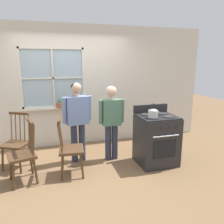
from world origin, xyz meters
name	(u,v)px	position (x,y,z in m)	size (l,w,h in m)	color
ground_plane	(84,170)	(0.00, 0.00, 0.00)	(16.00, 16.00, 0.00)	brown
wall_back	(74,87)	(0.03, 1.40, 1.33)	(6.40, 0.16, 2.70)	silver
chair_by_window	(16,144)	(-1.13, 0.45, 0.46)	(0.56, 0.55, 1.01)	#4C331E
chair_near_wall	(70,149)	(-0.23, -0.08, 0.46)	(0.44, 0.46, 1.01)	#4C331E
chair_center_cluster	(23,155)	(-0.96, -0.11, 0.46)	(0.49, 0.51, 1.01)	#4C331E
person_elderly_left	(77,115)	(-0.03, 0.42, 0.91)	(0.57, 0.28, 1.53)	#2D3347
person_teen_center	(111,117)	(0.61, 0.32, 0.87)	(0.50, 0.22, 1.46)	#2D3347
stove	(156,139)	(1.38, -0.07, 0.47)	(0.70, 0.68, 1.08)	#232326
kettle	(153,113)	(1.22, -0.20, 1.02)	(0.21, 0.17, 0.25)	#B7B7BC
potted_plant	(60,104)	(-0.30, 1.31, 0.97)	(0.15, 0.15, 0.24)	#935B3D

